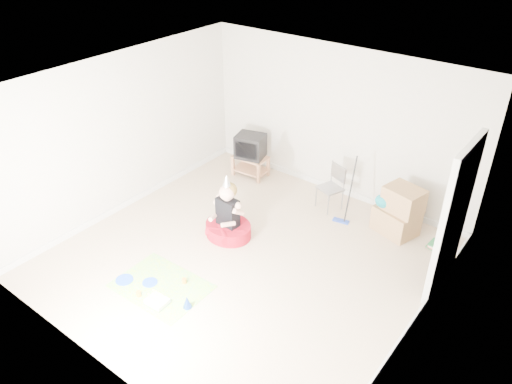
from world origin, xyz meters
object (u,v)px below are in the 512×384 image
Objects in this scene: cardboard_boxes at (398,211)px; seated_woman at (228,223)px; folding_chair at (330,188)px; crt_tv at (250,146)px; tv_stand at (251,164)px; birthday_cake at (157,302)px.

cardboard_boxes is 2.64m from seated_woman.
cardboard_boxes is (1.19, 0.04, -0.00)m from folding_chair.
seated_woman reaches higher than cardboard_boxes.
crt_tv is 1.78m from folding_chair.
crt_tv is 0.63× the size of folding_chair.
birthday_cake is at bearing -71.42° from tv_stand.
folding_chair is at bearing -3.09° from tv_stand.
seated_woman is 1.76m from birthday_cake.
crt_tv is at bearing 117.87° from seated_woman.
folding_chair is at bearing -177.85° from cardboard_boxes.
folding_chair is at bearing 80.01° from birthday_cake.
cardboard_boxes reaches higher than tv_stand.
folding_chair is 1.85m from seated_woman.
tv_stand is 0.61× the size of seated_woman.
seated_woman is at bearing -140.35° from cardboard_boxes.
crt_tv is at bearing 116.57° from tv_stand.
crt_tv is 2.96m from cardboard_boxes.
cardboard_boxes is 0.74× the size of seated_woman.
tv_stand is at bearing -78.93° from crt_tv.
folding_chair is 2.78× the size of birthday_cake.
seated_woman is at bearing 98.14° from birthday_cake.
seated_woman reaches higher than birthday_cake.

